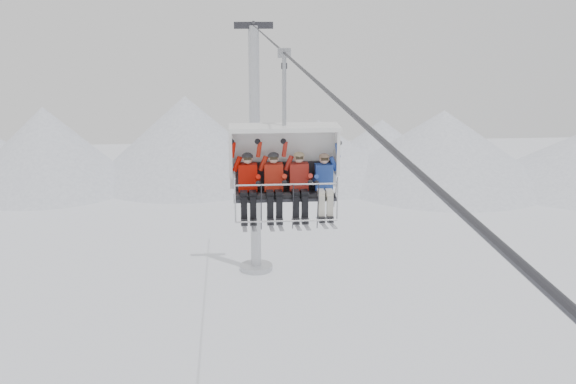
{
  "coord_description": "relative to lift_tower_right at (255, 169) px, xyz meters",
  "views": [
    {
      "loc": [
        -1.27,
        -15.78,
        14.43
      ],
      "look_at": [
        0.0,
        0.0,
        10.26
      ],
      "focal_mm": 45.0,
      "sensor_mm": 36.0,
      "label": 1
    }
  ],
  "objects": [
    {
      "name": "lift_tower_right",
      "position": [
        0.0,
        0.0,
        0.0
      ],
      "size": [
        2.0,
        1.8,
        13.48
      ],
      "color": "#ACAFB3",
      "rests_on": "ground"
    },
    {
      "name": "skier_far_left",
      "position": [
        -0.89,
        -21.07,
        4.47
      ],
      "size": [
        0.45,
        1.69,
        1.76
      ],
      "color": "#BC0F02",
      "rests_on": "chairlift_carrier"
    },
    {
      "name": "haul_cable",
      "position": [
        0.0,
        -22.0,
        7.52
      ],
      "size": [
        0.06,
        50.0,
        0.06
      ],
      "primitive_type": "cylinder",
      "rotation": [
        1.57,
        0.0,
        0.0
      ],
      "color": "#2C2D31",
      "rests_on": "lift_tower_left"
    },
    {
      "name": "chairlift_carrier",
      "position": [
        0.0,
        -20.77,
        4.95
      ],
      "size": [
        2.63,
        1.17,
        3.98
      ],
      "color": "black",
      "rests_on": "haul_cable"
    },
    {
      "name": "skier_far_right",
      "position": [
        0.95,
        -21.07,
        4.45
      ],
      "size": [
        0.43,
        1.69,
        1.69
      ],
      "color": "#23429C",
      "rests_on": "chairlift_carrier"
    },
    {
      "name": "ridgeline",
      "position": [
        -1.58,
        20.05,
        -2.94
      ],
      "size": [
        72.0,
        21.0,
        7.0
      ],
      "color": "white",
      "rests_on": "ground"
    },
    {
      "name": "skier_center_left",
      "position": [
        -0.27,
        -21.07,
        4.47
      ],
      "size": [
        0.45,
        1.69,
        1.76
      ],
      "color": "#B62211",
      "rests_on": "chairlift_carrier"
    },
    {
      "name": "skier_center_right",
      "position": [
        0.34,
        -21.07,
        4.47
      ],
      "size": [
        0.45,
        1.69,
        1.76
      ],
      "color": "#A62319",
      "rests_on": "chairlift_carrier"
    }
  ]
}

